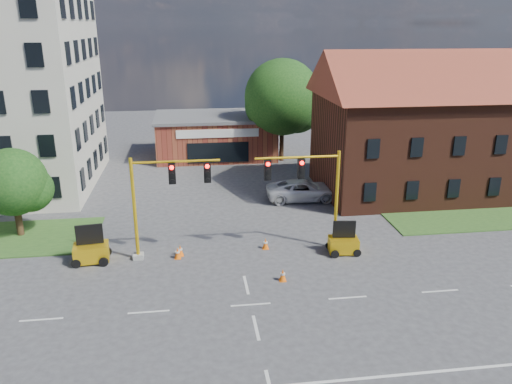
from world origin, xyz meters
TOP-DOWN VIEW (x-y plane):
  - ground at (0.00, 0.00)m, footprint 120.00×120.00m
  - grass_verge_ne at (18.00, 9.00)m, footprint 14.00×4.00m
  - lane_markings at (0.00, -3.00)m, footprint 60.00×36.00m
  - brick_shop at (0.00, 29.98)m, footprint 12.40×8.40m
  - townhouse_row at (18.00, 16.00)m, footprint 21.00×11.00m
  - tree_large at (6.88, 27.08)m, footprint 7.87×7.50m
  - tree_nw_front at (-13.78, 10.58)m, footprint 4.57×4.35m
  - signal_mast_west at (-4.36, 6.00)m, footprint 5.30×0.60m
  - signal_mast_east at (4.36, 6.00)m, footprint 5.30×0.60m
  - trailer_west at (-8.66, 5.94)m, footprint 2.11×1.53m
  - trailer_east at (6.32, 5.14)m, footprint 1.88×1.37m
  - cone_a at (-3.53, 6.08)m, footprint 0.40×0.40m
  - cone_b at (-3.68, 5.72)m, footprint 0.40×0.40m
  - cone_c at (2.03, 2.20)m, footprint 0.40×0.40m
  - cone_d at (1.72, 6.37)m, footprint 0.40×0.40m
  - pickup_white at (6.00, 14.97)m, footprint 5.81×2.80m

SIDE VIEW (x-z plane):
  - ground at x=0.00m, z-range 0.00..0.00m
  - lane_markings at x=0.00m, z-range 0.00..0.01m
  - grass_verge_ne at x=18.00m, z-range 0.00..0.08m
  - cone_a at x=-3.53m, z-range -0.01..0.69m
  - cone_b at x=-3.68m, z-range -0.01..0.69m
  - cone_c at x=2.03m, z-range -0.01..0.69m
  - cone_d at x=1.72m, z-range -0.01..0.69m
  - trailer_east at x=6.32m, z-range -0.37..1.62m
  - trailer_west at x=-8.66m, z-range -0.42..1.82m
  - pickup_white at x=6.00m, z-range 0.00..1.60m
  - brick_shop at x=0.00m, z-range 0.01..4.31m
  - tree_nw_front at x=-13.78m, z-range 0.60..6.49m
  - signal_mast_west at x=-4.36m, z-range 0.82..7.02m
  - signal_mast_east at x=4.36m, z-range 0.82..7.02m
  - townhouse_row at x=18.00m, z-range 0.18..11.68m
  - tree_large at x=6.88m, z-range 1.06..11.23m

